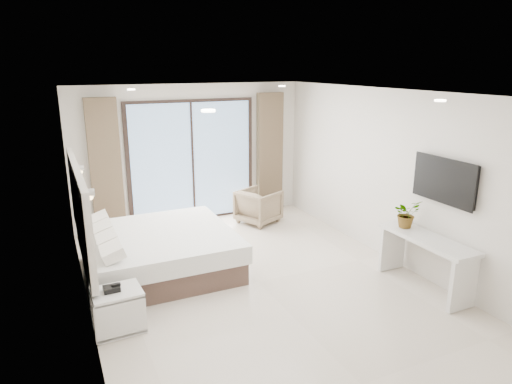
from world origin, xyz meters
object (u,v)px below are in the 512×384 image
nightstand (118,310)px  console_desk (426,251)px  armchair (259,205)px  bed (158,252)px

nightstand → console_desk: 4.13m
armchair → nightstand: bearing=106.8°
bed → nightstand: 1.61m
nightstand → armchair: (3.13, 2.78, 0.11)m
bed → armchair: 2.71m
console_desk → armchair: (-0.93, 3.49, -0.19)m
nightstand → console_desk: (4.06, -0.71, 0.30)m
bed → armchair: bed is taller
bed → armchair: (2.33, 1.39, 0.05)m
console_desk → armchair: bearing=104.9°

